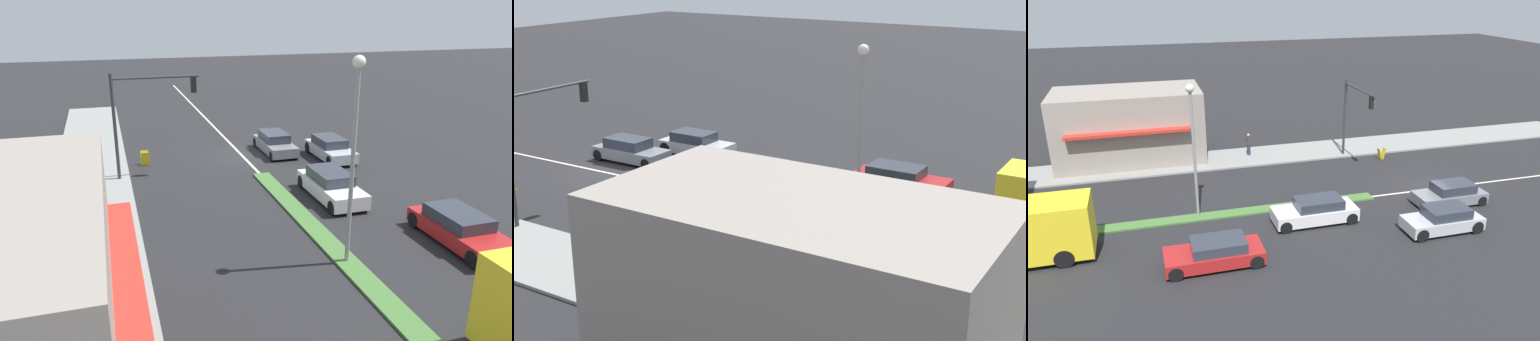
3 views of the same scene
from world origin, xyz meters
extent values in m
plane|color=#232326|center=(0.00, 18.00, 0.00)|extent=(160.00, 160.00, 0.00)
cube|color=beige|center=(0.00, 0.00, 0.00)|extent=(0.16, 60.00, 0.01)
cube|color=gray|center=(10.92, 17.77, 2.62)|extent=(5.50, 10.09, 5.00)
cube|color=red|center=(7.83, 17.77, 2.92)|extent=(0.70, 8.07, 0.20)
cylinder|color=#333338|center=(5.30, 2.69, 5.42)|extent=(4.50, 0.12, 0.12)
cube|color=black|center=(3.35, 2.69, 4.97)|extent=(0.28, 0.24, 0.84)
sphere|color=red|center=(3.35, 2.56, 5.24)|extent=(0.18, 0.18, 0.18)
sphere|color=gold|center=(3.35, 2.56, 4.97)|extent=(0.18, 0.18, 0.18)
sphere|color=green|center=(3.35, 2.56, 4.70)|extent=(0.18, 0.18, 0.18)
cylinder|color=gray|center=(0.00, 14.40, 3.60)|extent=(0.16, 0.16, 7.00)
sphere|color=silver|center=(0.00, 14.40, 7.25)|extent=(0.44, 0.44, 0.44)
cylinder|color=#282D42|center=(9.26, 9.51, 0.53)|extent=(0.26, 0.26, 0.83)
cylinder|color=#333338|center=(9.26, 9.51, 1.25)|extent=(0.34, 0.34, 0.60)
sphere|color=tan|center=(9.26, 9.51, 1.66)|extent=(0.22, 0.22, 0.22)
cylinder|color=black|center=(-1.12, 20.89, 0.45)|extent=(0.28, 0.90, 0.90)
cube|color=#B7BABF|center=(-5.00, 2.35, 0.50)|extent=(1.73, 4.10, 0.61)
cube|color=#2D333D|center=(-5.00, 2.15, 1.07)|extent=(1.47, 2.26, 0.52)
cylinder|color=black|center=(-5.77, 3.95, 0.35)|extent=(0.22, 0.70, 0.70)
cylinder|color=black|center=(-4.23, 3.95, 0.35)|extent=(0.22, 0.70, 0.70)
cylinder|color=black|center=(-5.77, 0.76, 0.35)|extent=(0.22, 0.70, 0.70)
cylinder|color=black|center=(-4.23, 0.76, 0.35)|extent=(0.22, 0.70, 0.70)
cube|color=slate|center=(-2.20, 0.07, 0.46)|extent=(1.71, 4.18, 0.59)
cube|color=#2D333D|center=(-2.20, -0.14, 1.02)|extent=(1.45, 2.30, 0.54)
cylinder|color=black|center=(-2.95, 1.76, 0.30)|extent=(0.22, 0.61, 0.61)
cylinder|color=black|center=(-1.45, 1.76, 0.30)|extent=(0.22, 0.61, 0.61)
cylinder|color=black|center=(-2.95, -1.62, 0.30)|extent=(0.22, 0.61, 0.61)
cylinder|color=black|center=(-1.45, -1.62, 0.30)|extent=(0.22, 0.61, 0.61)
cube|color=#AD1E1E|center=(-5.00, 14.29, 0.48)|extent=(1.90, 4.51, 0.59)
cube|color=#2D333D|center=(-5.00, 14.06, 1.02)|extent=(1.61, 2.48, 0.49)
cylinder|color=black|center=(-5.85, 16.10, 0.34)|extent=(0.22, 0.68, 0.68)
cylinder|color=black|center=(-4.15, 16.10, 0.34)|extent=(0.22, 0.68, 0.68)
cylinder|color=black|center=(-5.85, 12.47, 0.34)|extent=(0.22, 0.68, 0.68)
cylinder|color=black|center=(-4.15, 12.47, 0.34)|extent=(0.22, 0.68, 0.68)
cube|color=silver|center=(-2.20, 8.41, 0.52)|extent=(1.79, 4.55, 0.67)
cube|color=#2D333D|center=(-2.20, 8.18, 1.11)|extent=(1.52, 2.50, 0.52)
cylinder|color=black|center=(-2.99, 10.25, 0.33)|extent=(0.22, 0.67, 0.67)
cylinder|color=black|center=(-1.41, 10.25, 0.33)|extent=(0.22, 0.67, 0.67)
cylinder|color=black|center=(-2.99, 6.57, 0.33)|extent=(0.22, 0.67, 0.67)
cylinder|color=black|center=(-1.41, 6.57, 0.33)|extent=(0.22, 0.67, 0.67)
camera|label=1|loc=(7.97, 29.01, 8.99)|focal=35.00mm
camera|label=2|loc=(25.19, 25.76, 10.90)|focal=50.00mm
camera|label=3|loc=(-25.06, 16.78, 12.40)|focal=35.00mm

